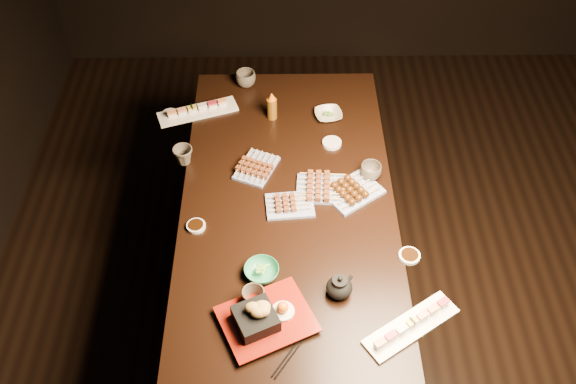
# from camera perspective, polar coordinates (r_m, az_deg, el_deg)

# --- Properties ---
(ground) EXTENTS (5.00, 5.00, 0.00)m
(ground) POSITION_cam_1_polar(r_m,az_deg,el_deg) (3.14, 8.65, -15.49)
(ground) COLOR black
(ground) RESTS_ON ground
(dining_table) EXTENTS (1.37, 1.98, 0.75)m
(dining_table) POSITION_cam_1_polar(r_m,az_deg,el_deg) (2.99, 0.01, -5.86)
(dining_table) COLOR black
(dining_table) RESTS_ON ground
(sushi_platter_near) EXTENTS (0.37, 0.30, 0.05)m
(sushi_platter_near) POSITION_cam_1_polar(r_m,az_deg,el_deg) (2.37, 10.93, -11.44)
(sushi_platter_near) COLOR white
(sushi_platter_near) RESTS_ON dining_table
(sushi_platter_far) EXTENTS (0.40, 0.23, 0.05)m
(sushi_platter_far) POSITION_cam_1_polar(r_m,az_deg,el_deg) (3.14, -8.06, 7.32)
(sushi_platter_far) COLOR white
(sushi_platter_far) RESTS_ON dining_table
(yakitori_plate_center) EXTENTS (0.21, 0.16, 0.05)m
(yakitori_plate_center) POSITION_cam_1_polar(r_m,az_deg,el_deg) (2.67, 0.16, -0.93)
(yakitori_plate_center) COLOR #828EB6
(yakitori_plate_center) RESTS_ON dining_table
(yakitori_plate_right) EXTENTS (0.24, 0.18, 0.06)m
(yakitori_plate_right) POSITION_cam_1_polar(r_m,az_deg,el_deg) (2.73, 3.15, 0.55)
(yakitori_plate_right) COLOR #828EB6
(yakitori_plate_right) RESTS_ON dining_table
(yakitori_plate_left) EXTENTS (0.21, 0.24, 0.05)m
(yakitori_plate_left) POSITION_cam_1_polar(r_m,az_deg,el_deg) (2.83, -2.83, 2.41)
(yakitori_plate_left) COLOR #828EB6
(yakitori_plate_left) RESTS_ON dining_table
(tsukune_plate) EXTENTS (0.29, 0.27, 0.06)m
(tsukune_plate) POSITION_cam_1_polar(r_m,az_deg,el_deg) (2.73, 5.83, 0.31)
(tsukune_plate) COLOR #828EB6
(tsukune_plate) RESTS_ON dining_table
(edamame_bowl_green) EXTENTS (0.15, 0.15, 0.04)m
(edamame_bowl_green) POSITION_cam_1_polar(r_m,az_deg,el_deg) (2.46, -2.36, -7.07)
(edamame_bowl_green) COLOR #2F9064
(edamame_bowl_green) RESTS_ON dining_table
(edamame_bowl_cream) EXTENTS (0.15, 0.15, 0.03)m
(edamame_bowl_cream) POSITION_cam_1_polar(r_m,az_deg,el_deg) (3.09, 3.60, 6.85)
(edamame_bowl_cream) COLOR #BFB89C
(edamame_bowl_cream) RESTS_ON dining_table
(tempura_tray) EXTENTS (0.40, 0.36, 0.12)m
(tempura_tray) POSITION_cam_1_polar(r_m,az_deg,el_deg) (2.31, -1.92, -10.74)
(tempura_tray) COLOR black
(tempura_tray) RESTS_ON dining_table
(teacup_near_left) EXTENTS (0.11, 0.11, 0.08)m
(teacup_near_left) POSITION_cam_1_polar(r_m,az_deg,el_deg) (2.37, -3.09, -9.36)
(teacup_near_left) COLOR #4B4339
(teacup_near_left) RESTS_ON dining_table
(teacup_mid_right) EXTENTS (0.13, 0.13, 0.07)m
(teacup_mid_right) POSITION_cam_1_polar(r_m,az_deg,el_deg) (2.80, 7.36, 1.83)
(teacup_mid_right) COLOR #4B4339
(teacup_mid_right) RESTS_ON dining_table
(teacup_far_left) EXTENTS (0.11, 0.11, 0.08)m
(teacup_far_left) POSITION_cam_1_polar(r_m,az_deg,el_deg) (2.88, -9.30, 3.22)
(teacup_far_left) COLOR #4B4339
(teacup_far_left) RESTS_ON dining_table
(teacup_far_right) EXTENTS (0.11, 0.11, 0.08)m
(teacup_far_right) POSITION_cam_1_polar(r_m,az_deg,el_deg) (3.28, -3.77, 10.01)
(teacup_far_right) COLOR #4B4339
(teacup_far_right) RESTS_ON dining_table
(teapot) EXTENTS (0.16, 0.16, 0.10)m
(teapot) POSITION_cam_1_polar(r_m,az_deg,el_deg) (2.39, 4.60, -8.30)
(teapot) COLOR black
(teapot) RESTS_ON dining_table
(condiment_bottle) EXTENTS (0.07, 0.07, 0.15)m
(condiment_bottle) POSITION_cam_1_polar(r_m,az_deg,el_deg) (3.05, -1.44, 7.70)
(condiment_bottle) COLOR brown
(condiment_bottle) RESTS_ON dining_table
(sauce_dish_west) EXTENTS (0.11, 0.11, 0.01)m
(sauce_dish_west) POSITION_cam_1_polar(r_m,az_deg,el_deg) (2.64, -8.18, -3.01)
(sauce_dish_west) COLOR white
(sauce_dish_west) RESTS_ON dining_table
(sauce_dish_east) EXTENTS (0.12, 0.12, 0.02)m
(sauce_dish_east) POSITION_cam_1_polar(r_m,az_deg,el_deg) (2.96, 3.93, 4.37)
(sauce_dish_east) COLOR white
(sauce_dish_east) RESTS_ON dining_table
(sauce_dish_se) EXTENTS (0.09, 0.09, 0.01)m
(sauce_dish_se) POSITION_cam_1_polar(r_m,az_deg,el_deg) (2.56, 10.74, -5.60)
(sauce_dish_se) COLOR white
(sauce_dish_se) RESTS_ON dining_table
(sauce_dish_nw) EXTENTS (0.08, 0.08, 0.01)m
(sauce_dish_nw) POSITION_cam_1_polar(r_m,az_deg,el_deg) (3.15, -10.41, 6.78)
(sauce_dish_nw) COLOR white
(sauce_dish_nw) RESTS_ON dining_table
(chopsticks_near) EXTENTS (0.15, 0.20, 0.01)m
(chopsticks_near) POSITION_cam_1_polar(r_m,az_deg,el_deg) (2.29, 0.37, -14.02)
(chopsticks_near) COLOR black
(chopsticks_near) RESTS_ON dining_table
(chopsticks_se) EXTENTS (0.22, 0.10, 0.01)m
(chopsticks_se) POSITION_cam_1_polar(r_m,az_deg,el_deg) (2.41, 12.44, -10.95)
(chopsticks_se) COLOR black
(chopsticks_se) RESTS_ON dining_table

